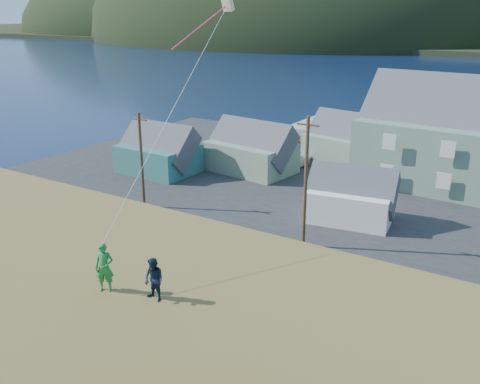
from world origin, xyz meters
name	(u,v)px	position (x,y,z in m)	size (l,w,h in m)	color
ground	(304,258)	(0.00, 0.00, 0.00)	(900.00, 900.00, 0.00)	#0A1638
grass_strip	(291,269)	(0.00, -2.00, 0.05)	(110.00, 8.00, 0.10)	#4C3D19
waterfront_lot	(383,190)	(0.00, 17.00, 0.06)	(72.00, 36.00, 0.12)	#28282B
wharf	(394,132)	(-6.00, 40.00, 0.45)	(26.00, 14.00, 0.90)	gray
shed_teal	(158,151)	(-21.48, 10.11, 2.35)	(8.12, 5.81, 6.28)	#2B6558
shed_palegreen_near	(251,149)	(-13.55, 15.38, 2.46)	(9.56, 6.64, 6.49)	gray
shed_white	(351,196)	(0.16, 8.02, 2.11)	(7.44, 5.49, 5.43)	white
shed_palegreen_far	(354,142)	(-5.34, 23.10, 2.65)	(11.14, 7.54, 6.91)	gray
utility_poles	(306,188)	(-0.76, 1.50, 4.49)	(29.43, 0.24, 9.36)	#47331E
parked_cars	(304,155)	(-10.40, 21.46, 0.85)	(24.69, 12.53, 1.58)	#BD3917
kite_flyer_green	(104,267)	(1.62, -19.22, 8.05)	(0.62, 0.41, 1.70)	#238036
kite_flyer_navy	(154,280)	(3.42, -18.82, 7.93)	(0.71, 0.55, 1.46)	#142037
kite_rig	(222,11)	(0.28, -10.14, 16.04)	(1.28, 4.97, 12.10)	#FAE4BE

